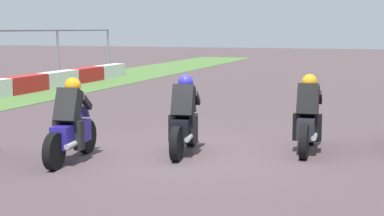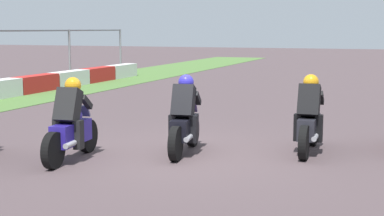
# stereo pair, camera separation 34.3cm
# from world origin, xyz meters

# --- Properties ---
(ground_plane) EXTENTS (120.00, 120.00, 0.00)m
(ground_plane) POSITION_xyz_m (0.00, 0.00, 0.00)
(ground_plane) COLOR #4D3E41
(rider_lane_b) EXTENTS (2.04, 0.55, 1.51)m
(rider_lane_b) POSITION_xyz_m (0.96, -2.08, 0.62)
(rider_lane_b) COLOR black
(rider_lane_b) RESTS_ON ground_plane
(rider_lane_c) EXTENTS (2.04, 0.59, 1.51)m
(rider_lane_c) POSITION_xyz_m (0.06, 0.15, 0.62)
(rider_lane_c) COLOR black
(rider_lane_c) RESTS_ON ground_plane
(rider_lane_d) EXTENTS (2.04, 0.57, 1.51)m
(rider_lane_d) POSITION_xyz_m (-1.22, 1.86, 0.62)
(rider_lane_d) COLOR black
(rider_lane_d) RESTS_ON ground_plane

